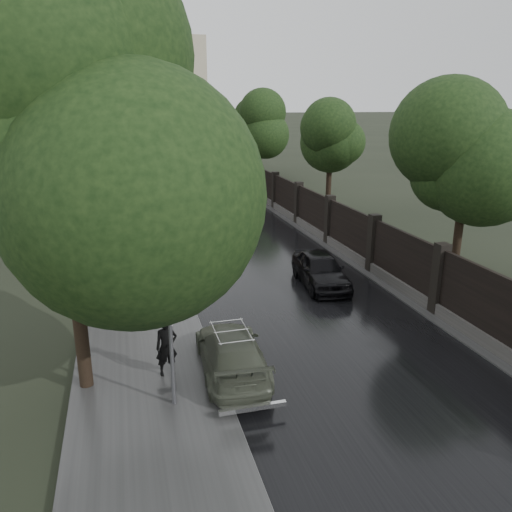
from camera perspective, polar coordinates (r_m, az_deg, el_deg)
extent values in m
plane|color=black|center=(13.76, 15.51, -16.52)|extent=(800.00, 800.00, 0.00)
cube|color=black|center=(199.93, -13.83, 14.48)|extent=(8.00, 420.00, 0.02)
cube|color=#2D2D2D|center=(199.83, -15.60, 14.37)|extent=(4.00, 420.00, 0.16)
cube|color=#2D2D2D|center=(200.17, -12.21, 14.59)|extent=(3.00, 420.00, 0.08)
cube|color=#383533|center=(43.69, -0.56, 7.57)|extent=(0.40, 75.00, 0.50)
cube|color=black|center=(43.50, -0.56, 9.19)|extent=(0.15, 75.00, 2.00)
cube|color=black|center=(80.66, -7.58, 12.59)|extent=(0.45, 0.45, 2.70)
cylinder|color=black|center=(13.34, -20.15, -0.98)|extent=(0.36, 0.36, 7.15)
sphere|color=black|center=(12.80, -21.47, 11.28)|extent=(5.44, 5.44, 5.44)
cylinder|color=black|center=(39.99, -17.82, 9.75)|extent=(0.36, 0.36, 5.85)
sphere|color=black|center=(39.79, -18.13, 13.09)|extent=(4.25, 4.25, 4.25)
cylinder|color=black|center=(22.92, 22.28, 3.94)|extent=(0.36, 0.36, 5.53)
sphere|color=black|center=(22.56, 22.91, 9.40)|extent=(4.08, 4.08, 4.08)
cylinder|color=black|center=(34.88, 8.35, 9.15)|extent=(0.36, 0.36, 5.53)
sphere|color=black|center=(34.65, 8.51, 12.77)|extent=(4.08, 4.08, 4.08)
cylinder|color=black|center=(51.78, 0.32, 11.87)|extent=(0.36, 0.36, 5.53)
sphere|color=black|center=(51.63, 0.32, 14.31)|extent=(4.08, 4.08, 4.08)
cylinder|color=#59595E|center=(12.28, -9.82, -7.08)|extent=(0.10, 0.10, 5.00)
cube|color=#59595E|center=(11.48, -10.46, 4.62)|extent=(0.25, 0.12, 0.12)
cylinder|color=#59595E|center=(35.26, -11.83, 6.97)|extent=(0.12, 0.12, 3.00)
imported|color=#59595E|center=(34.97, -12.03, 10.20)|extent=(0.16, 0.20, 1.00)
sphere|color=#FF0C0C|center=(34.84, -12.00, 9.93)|extent=(0.14, 0.14, 0.14)
cube|color=tan|center=(311.09, -21.08, 18.70)|extent=(28.00, 22.00, 44.00)
cube|color=tan|center=(312.38, -8.64, 19.57)|extent=(28.00, 22.00, 44.00)
cube|color=tan|center=(310.57, -14.98, 20.71)|extent=(30.00, 30.00, 60.00)
imported|color=#494F3F|center=(14.55, -2.81, -10.97)|extent=(2.01, 4.45, 1.27)
imported|color=black|center=(28.11, -9.27, 2.82)|extent=(1.84, 3.95, 1.31)
imported|color=black|center=(21.30, 7.38, -1.53)|extent=(2.02, 4.37, 1.45)
imported|color=black|center=(14.27, -10.20, -10.15)|extent=(0.67, 0.50, 1.69)
imported|color=black|center=(13.71, -10.49, -5.12)|extent=(1.13, 1.15, 0.90)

